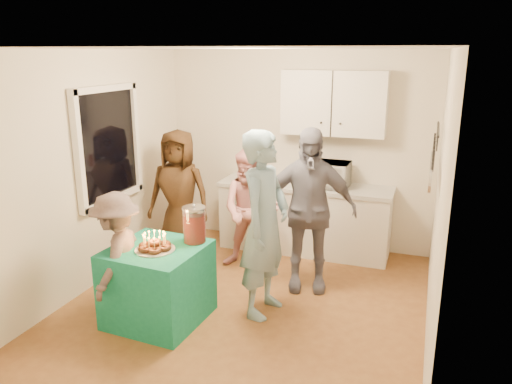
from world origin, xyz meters
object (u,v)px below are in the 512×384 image
(microwave, at_px, (326,174))
(punch_jar, at_px, (194,225))
(woman_back_right, at_px, (307,210))
(party_table, at_px, (158,284))
(child_near_left, at_px, (118,258))
(woman_back_left, at_px, (179,194))
(man_birthday, at_px, (265,225))
(counter, at_px, (304,219))
(woman_back_center, at_px, (251,210))

(microwave, xyz_separation_m, punch_jar, (-0.89, -1.95, -0.14))
(woman_back_right, bearing_deg, party_table, -149.56)
(punch_jar, bearing_deg, woman_back_right, 44.96)
(punch_jar, xyz_separation_m, child_near_left, (-0.63, -0.40, -0.28))
(party_table, height_order, child_near_left, child_near_left)
(punch_jar, xyz_separation_m, woman_back_left, (-0.84, 1.26, -0.10))
(man_birthday, bearing_deg, party_table, 125.53)
(child_near_left, bearing_deg, counter, 139.17)
(woman_back_right, bearing_deg, microwave, 76.78)
(woman_back_left, bearing_deg, microwave, 15.79)
(woman_back_right, height_order, child_near_left, woman_back_right)
(woman_back_center, xyz_separation_m, woman_back_right, (0.77, -0.30, 0.18))
(party_table, xyz_separation_m, man_birthday, (0.93, 0.50, 0.56))
(woman_back_left, bearing_deg, man_birthday, -40.69)
(party_table, distance_m, woman_back_center, 1.58)
(party_table, relative_size, child_near_left, 0.65)
(punch_jar, distance_m, man_birthday, 0.69)
(punch_jar, relative_size, woman_back_left, 0.21)
(man_birthday, height_order, woman_back_right, man_birthday)
(woman_back_center, bearing_deg, counter, 50.53)
(man_birthday, relative_size, child_near_left, 1.43)
(counter, distance_m, woman_back_left, 1.67)
(woman_back_left, xyz_separation_m, woman_back_center, (0.98, -0.05, -0.09))
(woman_back_center, relative_size, child_near_left, 1.12)
(microwave, bearing_deg, counter, -178.44)
(microwave, relative_size, punch_jar, 1.70)
(woman_back_left, height_order, child_near_left, woman_back_left)
(punch_jar, distance_m, woman_back_right, 1.29)
(man_birthday, bearing_deg, woman_back_left, 62.75)
(woman_back_right, distance_m, child_near_left, 2.04)
(microwave, height_order, man_birthday, man_birthday)
(man_birthday, height_order, child_near_left, man_birthday)
(man_birthday, xyz_separation_m, woman_back_center, (-0.50, 0.97, -0.20))
(counter, bearing_deg, party_table, -112.27)
(woman_back_left, relative_size, woman_back_center, 1.12)
(man_birthday, height_order, woman_back_left, man_birthday)
(microwave, height_order, child_near_left, child_near_left)
(microwave, bearing_deg, child_near_left, -121.42)
(woman_back_center, bearing_deg, punch_jar, -103.50)
(counter, bearing_deg, punch_jar, -107.78)
(child_near_left, bearing_deg, punch_jar, 109.52)
(counter, relative_size, party_table, 2.59)
(man_birthday, relative_size, woman_back_center, 1.27)
(counter, distance_m, woman_back_center, 0.94)
(woman_back_right, bearing_deg, counter, 91.06)
(woman_back_left, height_order, woman_back_right, woman_back_right)
(counter, relative_size, man_birthday, 1.18)
(woman_back_left, relative_size, child_near_left, 1.26)
(party_table, bearing_deg, microwave, 62.08)
(child_near_left, bearing_deg, microwave, 134.35)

